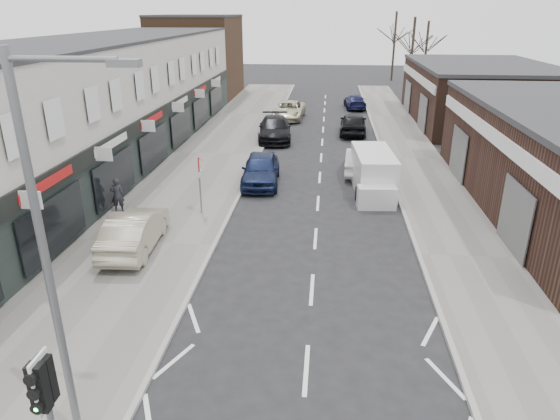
% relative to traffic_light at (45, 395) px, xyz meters
% --- Properties ---
extents(pavement_left, '(5.50, 64.00, 0.12)m').
position_rel_traffic_light_xyz_m(pavement_left, '(-2.35, 24.02, -2.35)').
color(pavement_left, slate).
rests_on(pavement_left, ground).
extents(pavement_right, '(3.50, 64.00, 0.12)m').
position_rel_traffic_light_xyz_m(pavement_right, '(10.15, 24.02, -2.35)').
color(pavement_right, slate).
rests_on(pavement_right, ground).
extents(shop_terrace_left, '(8.00, 41.00, 7.10)m').
position_rel_traffic_light_xyz_m(shop_terrace_left, '(-9.10, 21.52, 1.14)').
color(shop_terrace_left, beige).
rests_on(shop_terrace_left, ground).
extents(brick_block_far, '(8.00, 10.00, 8.00)m').
position_rel_traffic_light_xyz_m(brick_block_far, '(-9.10, 47.02, 1.59)').
color(brick_block_far, '#4A311F').
rests_on(brick_block_far, ground).
extents(right_unit_far, '(10.00, 16.00, 4.50)m').
position_rel_traffic_light_xyz_m(right_unit_far, '(16.90, 36.02, -0.16)').
color(right_unit_far, '#362118').
rests_on(right_unit_far, ground).
extents(tree_far_a, '(3.60, 3.60, 8.00)m').
position_rel_traffic_light_xyz_m(tree_far_a, '(13.40, 50.02, -2.41)').
color(tree_far_a, '#382D26').
rests_on(tree_far_a, ground).
extents(tree_far_b, '(3.60, 3.60, 7.50)m').
position_rel_traffic_light_xyz_m(tree_far_b, '(15.90, 56.02, -2.41)').
color(tree_far_b, '#382D26').
rests_on(tree_far_b, ground).
extents(tree_far_c, '(3.60, 3.60, 8.50)m').
position_rel_traffic_light_xyz_m(tree_far_c, '(12.90, 62.02, -2.41)').
color(tree_far_c, '#382D26').
rests_on(tree_far_c, ground).
extents(traffic_light, '(0.28, 0.60, 3.10)m').
position_rel_traffic_light_xyz_m(traffic_light, '(0.00, 0.00, 0.00)').
color(traffic_light, slate).
rests_on(traffic_light, pavement_left).
extents(street_lamp, '(2.23, 0.22, 8.00)m').
position_rel_traffic_light_xyz_m(street_lamp, '(-0.13, 1.22, 2.20)').
color(street_lamp, slate).
rests_on(street_lamp, pavement_left).
extents(warning_sign, '(0.12, 0.80, 2.70)m').
position_rel_traffic_light_xyz_m(warning_sign, '(-0.76, 14.02, -0.21)').
color(warning_sign, slate).
rests_on(warning_sign, pavement_left).
extents(white_van, '(2.13, 5.30, 2.02)m').
position_rel_traffic_light_xyz_m(white_van, '(7.12, 18.03, -1.46)').
color(white_van, silver).
rests_on(white_van, ground).
extents(sedan_on_pavement, '(1.86, 4.60, 1.48)m').
position_rel_traffic_light_xyz_m(sedan_on_pavement, '(-2.43, 10.22, -1.55)').
color(sedan_on_pavement, '#A59A84').
rests_on(sedan_on_pavement, pavement_left).
extents(pedestrian, '(0.66, 0.53, 1.59)m').
position_rel_traffic_light_xyz_m(pedestrian, '(-4.56, 13.80, -1.50)').
color(pedestrian, '#222227').
rests_on(pedestrian, pavement_left).
extents(parked_car_left_a, '(2.18, 4.82, 1.61)m').
position_rel_traffic_light_xyz_m(parked_car_left_a, '(1.29, 18.67, -1.61)').
color(parked_car_left_a, '#141E40').
rests_on(parked_car_left_a, ground).
extents(parked_car_left_b, '(2.76, 5.68, 1.59)m').
position_rel_traffic_light_xyz_m(parked_car_left_b, '(1.00, 28.39, -1.62)').
color(parked_car_left_b, black).
rests_on(parked_car_left_b, ground).
extents(parked_car_left_c, '(2.66, 5.34, 1.45)m').
position_rel_traffic_light_xyz_m(parked_car_left_c, '(1.43, 35.86, -1.69)').
color(parked_car_left_c, beige).
rests_on(parked_car_left_c, ground).
extents(parked_car_right_a, '(1.80, 4.36, 1.40)m').
position_rel_traffic_light_xyz_m(parked_car_right_a, '(6.60, 21.13, -1.71)').
color(parked_car_right_a, silver).
rests_on(parked_car_right_a, ground).
extents(parked_car_right_b, '(2.10, 4.84, 1.62)m').
position_rel_traffic_light_xyz_m(parked_car_right_b, '(6.63, 30.73, -1.60)').
color(parked_car_right_b, black).
rests_on(parked_car_right_b, ground).
extents(parked_car_right_c, '(2.11, 4.54, 1.28)m').
position_rel_traffic_light_xyz_m(parked_car_right_c, '(7.21, 41.31, -1.77)').
color(parked_car_right_c, '#121538').
rests_on(parked_car_right_c, ground).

